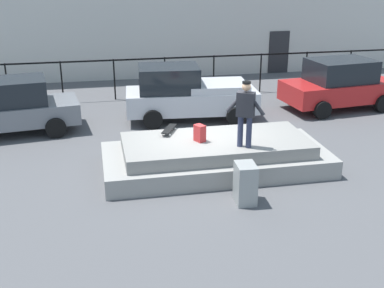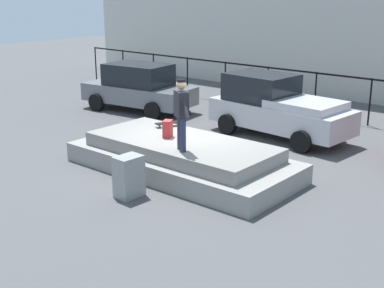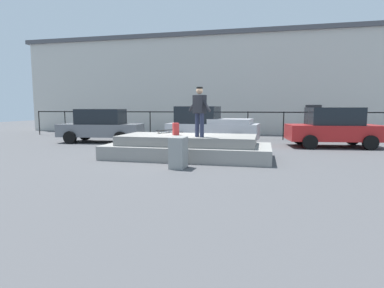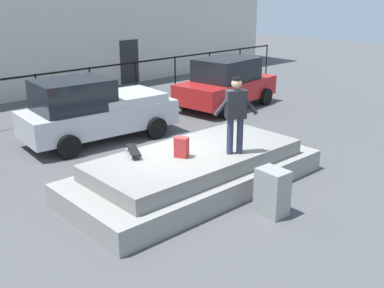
% 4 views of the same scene
% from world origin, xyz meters
% --- Properties ---
extents(ground_plane, '(60.00, 60.00, 0.00)m').
position_xyz_m(ground_plane, '(0.00, 0.00, 0.00)').
color(ground_plane, '#4C4C4F').
extents(concrete_ledge, '(5.91, 2.65, 0.83)m').
position_xyz_m(concrete_ledge, '(0.23, -0.40, 0.38)').
color(concrete_ledge, gray).
rests_on(concrete_ledge, ground_plane).
extents(skateboarder, '(0.89, 0.59, 1.68)m').
position_xyz_m(skateboarder, '(0.79, -1.05, 1.80)').
color(skateboarder, '#2D334C').
rests_on(skateboarder, concrete_ledge).
extents(skateboard, '(0.54, 0.84, 0.12)m').
position_xyz_m(skateboard, '(-0.89, 0.39, 0.93)').
color(skateboard, black).
rests_on(skateboard, concrete_ledge).
extents(backpack, '(0.30, 0.34, 0.44)m').
position_xyz_m(backpack, '(-0.21, -0.43, 1.05)').
color(backpack, red).
rests_on(backpack, concrete_ledge).
extents(car_grey_sedan_near, '(4.42, 2.41, 1.75)m').
position_xyz_m(car_grey_sedan_near, '(-5.47, 3.66, 0.88)').
color(car_grey_sedan_near, slate).
rests_on(car_grey_sedan_near, ground_plane).
extents(car_silver_pickup_mid, '(4.57, 2.25, 1.89)m').
position_xyz_m(car_silver_pickup_mid, '(0.31, 3.96, 0.93)').
color(car_silver_pickup_mid, '#B7B7BC').
rests_on(car_silver_pickup_mid, ground_plane).
extents(car_red_sedan_far, '(4.28, 2.51, 1.83)m').
position_xyz_m(car_red_sedan_far, '(6.05, 4.18, 0.92)').
color(car_red_sedan_far, '#B21E1E').
rests_on(car_red_sedan_far, ground_plane).
extents(utility_box, '(0.47, 0.62, 0.94)m').
position_xyz_m(utility_box, '(0.42, -2.40, 0.47)').
color(utility_box, gray).
rests_on(utility_box, ground_plane).
extents(fence_row, '(24.06, 0.06, 1.60)m').
position_xyz_m(fence_row, '(-0.00, 7.05, 1.13)').
color(fence_row, black).
rests_on(fence_row, ground_plane).
extents(warehouse_building, '(30.82, 6.93, 7.06)m').
position_xyz_m(warehouse_building, '(0.00, 13.69, 3.54)').
color(warehouse_building, beige).
rests_on(warehouse_building, ground_plane).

